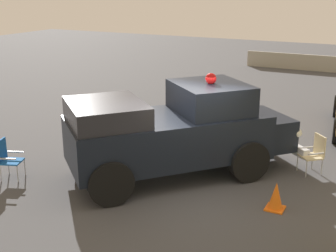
{
  "coord_description": "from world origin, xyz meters",
  "views": [
    {
      "loc": [
        -4.12,
        9.07,
        4.7
      ],
      "look_at": [
        0.67,
        -0.39,
        1.34
      ],
      "focal_mm": 47.95,
      "sensor_mm": 36.0,
      "label": 1
    }
  ],
  "objects_px": {
    "vintage_fire_truck": "(177,130)",
    "lawn_chair_spare": "(315,151)",
    "traffic_cone": "(276,196)",
    "lawn_chair_by_car": "(7,156)"
  },
  "relations": [
    {
      "from": "lawn_chair_by_car",
      "to": "lawn_chair_spare",
      "type": "relative_size",
      "value": 1.0
    },
    {
      "from": "vintage_fire_truck",
      "to": "lawn_chair_by_car",
      "type": "bearing_deg",
      "value": 29.76
    },
    {
      "from": "lawn_chair_by_car",
      "to": "traffic_cone",
      "type": "distance_m",
      "value": 6.6
    },
    {
      "from": "lawn_chair_by_car",
      "to": "vintage_fire_truck",
      "type": "bearing_deg",
      "value": -150.24
    },
    {
      "from": "lawn_chair_by_car",
      "to": "traffic_cone",
      "type": "relative_size",
      "value": 1.61
    },
    {
      "from": "vintage_fire_truck",
      "to": "lawn_chair_by_car",
      "type": "relative_size",
      "value": 5.76
    },
    {
      "from": "vintage_fire_truck",
      "to": "lawn_chair_spare",
      "type": "relative_size",
      "value": 5.76
    },
    {
      "from": "vintage_fire_truck",
      "to": "traffic_cone",
      "type": "xyz_separation_m",
      "value": [
        -2.74,
        0.72,
        -0.89
      ]
    },
    {
      "from": "vintage_fire_truck",
      "to": "traffic_cone",
      "type": "bearing_deg",
      "value": 165.33
    },
    {
      "from": "traffic_cone",
      "to": "lawn_chair_by_car",
      "type": "bearing_deg",
      "value": 12.24
    }
  ]
}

